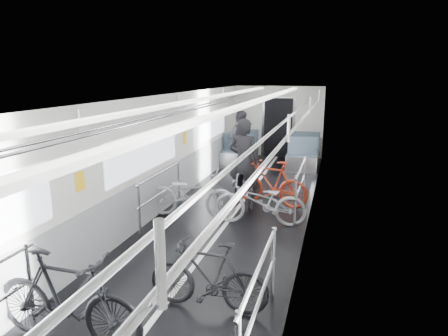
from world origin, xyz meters
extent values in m
cube|color=black|center=(0.00, 0.00, 0.00)|extent=(3.00, 14.00, 0.01)
cube|color=white|center=(0.00, 0.00, 2.40)|extent=(3.00, 14.00, 0.02)
cube|color=silver|center=(-1.50, 0.00, 1.20)|extent=(0.02, 14.00, 2.40)
cube|color=silver|center=(1.50, 0.00, 1.20)|extent=(0.02, 14.00, 2.40)
cube|color=silver|center=(0.00, 7.00, 1.20)|extent=(3.00, 0.02, 2.40)
cube|color=white|center=(0.00, 0.00, 0.01)|extent=(0.08, 13.80, 0.01)
cube|color=gray|center=(-1.47, 0.00, 0.45)|extent=(0.01, 13.90, 0.90)
cube|color=gray|center=(1.47, 0.00, 0.45)|extent=(0.01, 13.90, 0.90)
cube|color=white|center=(-1.47, 0.00, 1.40)|extent=(0.01, 10.80, 0.75)
cube|color=white|center=(1.47, 0.00, 1.40)|extent=(0.01, 10.80, 0.75)
cube|color=white|center=(-0.55, 0.00, 2.34)|extent=(0.14, 13.40, 0.05)
cube|color=white|center=(0.55, 0.00, 2.34)|extent=(0.14, 13.40, 0.05)
cube|color=black|center=(0.00, 6.94, 1.00)|extent=(0.95, 0.10, 2.00)
imported|color=black|center=(-0.66, -3.48, 0.53)|extent=(1.78, 0.53, 1.06)
imported|color=#9E9FA3|center=(-0.77, 0.52, 0.48)|extent=(1.87, 0.77, 0.96)
imported|color=black|center=(0.55, -2.47, 0.45)|extent=(1.50, 0.44, 0.90)
imported|color=#9A9A9E|center=(0.62, 0.48, 0.46)|extent=(1.79, 0.75, 0.92)
imported|color=#AB2C15|center=(0.63, 1.67, 0.50)|extent=(1.74, 0.88, 1.01)
imported|color=black|center=(0.28, 1.62, 0.40)|extent=(0.65, 1.57, 0.80)
imported|color=black|center=(0.01, 1.72, 0.94)|extent=(0.72, 0.49, 1.89)
imported|color=#27252B|center=(-0.91, 5.16, 0.86)|extent=(0.88, 0.71, 1.72)
camera|label=1|loc=(1.93, -6.61, 2.82)|focal=32.00mm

